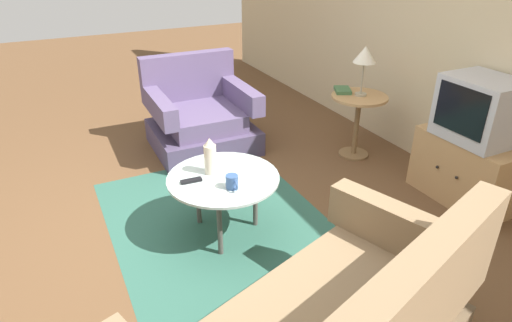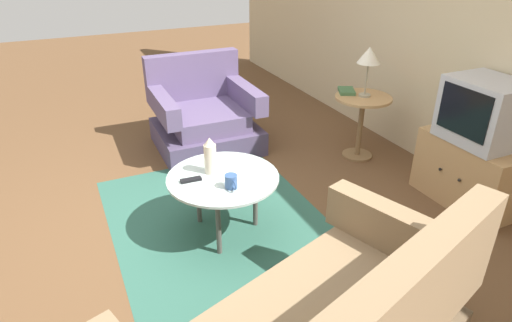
% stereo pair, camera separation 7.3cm
% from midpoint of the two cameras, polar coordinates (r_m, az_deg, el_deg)
% --- Properties ---
extents(ground_plane, '(16.00, 16.00, 0.00)m').
position_cam_midpoint_polar(ground_plane, '(3.34, -6.22, -9.48)').
color(ground_plane, brown).
extents(back_wall, '(9.00, 0.12, 2.70)m').
position_cam_midpoint_polar(back_wall, '(4.17, 27.51, 15.50)').
color(back_wall, '#CCB78E').
rests_on(back_wall, ground).
extents(area_rug, '(2.32, 1.58, 0.00)m').
position_cam_midpoint_polar(area_rug, '(3.36, -3.40, -9.07)').
color(area_rug, '#2D5B4C').
rests_on(area_rug, ground).
extents(armchair, '(0.93, 1.00, 0.90)m').
position_cam_midpoint_polar(armchair, '(4.61, -6.29, 5.54)').
color(armchair, '#4B3E5C').
rests_on(armchair, ground).
extents(coffee_table, '(0.79, 0.79, 0.48)m').
position_cam_midpoint_polar(coffee_table, '(3.13, -3.61, -2.65)').
color(coffee_table, '#B2C6C1').
rests_on(coffee_table, ground).
extents(side_table, '(0.53, 0.53, 0.63)m').
position_cam_midpoint_polar(side_table, '(4.39, 13.96, 5.94)').
color(side_table, tan).
rests_on(side_table, ground).
extents(tv_stand, '(0.81, 0.45, 0.55)m').
position_cam_midpoint_polar(tv_stand, '(3.98, 26.30, -1.29)').
color(tv_stand, tan).
rests_on(tv_stand, ground).
extents(television, '(0.55, 0.46, 0.49)m').
position_cam_midpoint_polar(television, '(3.79, 27.94, 5.68)').
color(television, '#B7B7BC').
rests_on(television, tv_stand).
extents(table_lamp, '(0.21, 0.21, 0.47)m').
position_cam_midpoint_polar(table_lamp, '(4.24, 14.88, 12.89)').
color(table_lamp, '#9E937A').
rests_on(table_lamp, side_table).
extents(vase, '(0.09, 0.09, 0.27)m').
position_cam_midpoint_polar(vase, '(3.11, -5.28, 0.66)').
color(vase, beige).
rests_on(vase, coffee_table).
extents(mug, '(0.13, 0.08, 0.09)m').
position_cam_midpoint_polar(mug, '(2.94, -2.51, -2.69)').
color(mug, '#335184').
rests_on(mug, coffee_table).
extents(tv_remote_dark, '(0.05, 0.15, 0.02)m').
position_cam_midpoint_polar(tv_remote_dark, '(3.06, -7.73, -2.43)').
color(tv_remote_dark, black).
rests_on(tv_remote_dark, coffee_table).
extents(book, '(0.25, 0.22, 0.03)m').
position_cam_midpoint_polar(book, '(4.41, 12.08, 8.85)').
color(book, '#3D663D').
rests_on(book, side_table).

